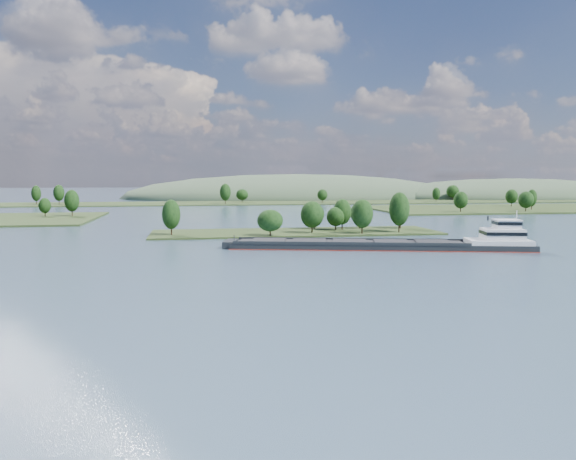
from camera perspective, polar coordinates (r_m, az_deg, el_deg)
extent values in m
plane|color=#313F55|center=(138.82, 5.29, -2.78)|extent=(1800.00, 1800.00, 0.00)
cube|color=#213015|center=(196.97, 0.80, -0.32)|extent=(100.00, 30.00, 1.20)
cylinder|color=black|center=(190.84, 7.53, 0.21)|extent=(0.50, 0.50, 3.80)
ellipsoid|color=black|center=(190.46, 7.55, 1.65)|extent=(7.37, 7.37, 9.78)
cylinder|color=black|center=(207.08, 2.69, 0.55)|extent=(0.50, 0.50, 3.06)
ellipsoid|color=black|center=(206.78, 2.69, 1.63)|extent=(7.43, 7.43, 7.86)
cylinder|color=black|center=(191.60, 2.46, 0.23)|extent=(0.50, 0.50, 3.57)
ellipsoid|color=black|center=(191.24, 2.46, 1.59)|extent=(8.04, 8.04, 9.17)
cylinder|color=black|center=(202.92, 4.86, 0.39)|extent=(0.50, 0.50, 2.72)
ellipsoid|color=black|center=(202.64, 4.87, 1.36)|extent=(6.69, 6.69, 6.99)
cylinder|color=black|center=(182.62, -1.82, -0.14)|extent=(0.50, 0.50, 2.81)
ellipsoid|color=black|center=(182.31, -1.83, 0.97)|extent=(8.55, 8.55, 7.22)
cylinder|color=black|center=(188.88, -11.76, 0.09)|extent=(0.50, 0.50, 3.83)
ellipsoid|color=black|center=(188.49, -11.79, 1.56)|extent=(6.08, 6.08, 9.86)
cylinder|color=black|center=(204.68, 5.52, 0.56)|extent=(0.50, 0.50, 3.65)
ellipsoid|color=black|center=(204.34, 5.53, 1.86)|extent=(6.60, 6.60, 9.38)
cylinder|color=black|center=(212.76, 11.35, 0.66)|extent=(0.50, 0.50, 3.63)
ellipsoid|color=black|center=(212.43, 11.37, 1.90)|extent=(6.51, 6.51, 9.34)
cylinder|color=black|center=(197.72, 11.21, 0.44)|extent=(0.50, 0.50, 4.55)
ellipsoid|color=black|center=(197.31, 11.24, 2.11)|extent=(7.09, 7.09, 11.70)
cylinder|color=black|center=(209.49, 7.30, 0.59)|extent=(0.50, 0.50, 3.19)
ellipsoid|color=black|center=(209.18, 7.32, 1.70)|extent=(7.33, 7.33, 8.20)
cylinder|color=black|center=(290.40, -21.08, 1.75)|extent=(0.50, 0.50, 4.16)
ellipsoid|color=black|center=(290.14, -21.11, 2.80)|extent=(7.05, 7.05, 10.69)
cylinder|color=black|center=(292.76, -23.45, 1.57)|extent=(0.50, 0.50, 2.90)
ellipsoid|color=black|center=(292.56, -23.48, 2.29)|extent=(5.72, 5.72, 7.45)
cylinder|color=black|center=(315.84, 17.13, 2.10)|extent=(0.50, 0.50, 3.61)
ellipsoid|color=black|center=(315.63, 17.15, 2.93)|extent=(7.58, 7.58, 9.28)
cylinder|color=black|center=(333.05, 23.00, 2.07)|extent=(0.50, 0.50, 3.58)
ellipsoid|color=black|center=(332.85, 23.03, 2.85)|extent=(8.32, 8.32, 9.21)
cylinder|color=black|center=(351.24, 23.51, 2.22)|extent=(0.50, 0.50, 3.82)
ellipsoid|color=black|center=(351.03, 23.54, 3.01)|extent=(5.61, 5.61, 9.82)
cylinder|color=black|center=(385.30, 21.74, 2.52)|extent=(0.50, 0.50, 3.57)
ellipsoid|color=black|center=(385.12, 21.77, 3.19)|extent=(7.72, 7.72, 9.19)
cube|color=#213015|center=(414.73, -4.72, 2.71)|extent=(900.00, 60.00, 1.20)
cylinder|color=black|center=(425.38, -24.19, 2.69)|extent=(0.50, 0.50, 4.26)
ellipsoid|color=black|center=(425.20, -24.22, 3.42)|extent=(6.45, 6.45, 10.94)
cylinder|color=black|center=(435.19, 14.81, 2.99)|extent=(0.50, 0.50, 3.61)
ellipsoid|color=black|center=(435.03, 14.83, 3.60)|extent=(5.92, 5.92, 9.28)
cylinder|color=black|center=(420.03, -4.68, 3.05)|extent=(0.50, 0.50, 3.23)
ellipsoid|color=black|center=(419.88, -4.68, 3.61)|extent=(9.11, 9.11, 8.29)
cylinder|color=black|center=(478.54, 16.37, 3.19)|extent=(0.50, 0.50, 3.99)
ellipsoid|color=black|center=(478.39, 16.39, 3.79)|extent=(10.16, 10.16, 10.26)
cylinder|color=black|center=(419.78, -22.23, 2.74)|extent=(0.50, 0.50, 4.42)
ellipsoid|color=black|center=(419.59, -22.25, 3.51)|extent=(7.49, 7.49, 11.36)
cylinder|color=black|center=(414.82, 3.51, 3.03)|extent=(0.50, 0.50, 3.23)
ellipsoid|color=black|center=(414.66, 3.51, 3.59)|extent=(7.66, 7.66, 8.31)
cylinder|color=black|center=(395.19, -6.38, 2.99)|extent=(0.50, 0.50, 4.68)
ellipsoid|color=black|center=(394.98, -6.39, 3.85)|extent=(7.67, 7.67, 12.04)
ellipsoid|color=#354731|center=(566.33, 21.86, 3.07)|extent=(260.00, 140.00, 36.00)
ellipsoid|color=#354731|center=(521.92, 0.92, 3.29)|extent=(320.00, 160.00, 44.00)
cube|color=black|center=(156.49, 9.29, -1.70)|extent=(82.03, 30.00, 2.26)
cube|color=maroon|center=(156.55, 9.28, -1.87)|extent=(82.28, 30.25, 0.26)
cube|color=black|center=(160.84, 6.23, -0.96)|extent=(61.73, 15.95, 0.82)
cube|color=black|center=(150.86, 6.35, -1.38)|extent=(61.73, 15.95, 0.82)
cube|color=black|center=(155.86, 6.29, -1.22)|extent=(61.90, 23.99, 0.31)
cube|color=black|center=(156.75, -1.98, -1.04)|extent=(11.00, 10.41, 0.36)
cube|color=black|center=(155.88, 2.14, -1.08)|extent=(11.00, 10.41, 0.36)
cube|color=black|center=(155.83, 6.29, -1.11)|extent=(11.00, 10.41, 0.36)
cube|color=black|center=(156.59, 10.42, -1.13)|extent=(11.00, 10.41, 0.36)
cube|color=black|center=(158.15, 14.48, -1.15)|extent=(11.00, 10.41, 0.36)
cube|color=black|center=(158.47, -5.85, -1.42)|extent=(5.24, 9.70, 2.05)
cylinder|color=black|center=(158.12, -5.49, -0.91)|extent=(0.30, 0.30, 2.26)
cube|color=silver|center=(162.06, 20.57, -1.12)|extent=(18.31, 13.56, 1.23)
cube|color=silver|center=(162.14, 20.94, -0.40)|extent=(11.95, 10.46, 3.08)
cube|color=black|center=(162.10, 20.94, -0.25)|extent=(12.20, 10.71, 0.92)
cube|color=silver|center=(162.20, 21.32, 0.54)|extent=(7.47, 7.47, 2.26)
cube|color=black|center=(162.17, 21.32, 0.68)|extent=(7.72, 7.72, 0.82)
cube|color=silver|center=(162.11, 21.33, 0.97)|extent=(7.97, 7.97, 0.21)
cylinder|color=silver|center=(162.78, 22.21, 1.39)|extent=(0.25, 0.25, 2.67)
cylinder|color=black|center=(163.91, 19.65, 1.14)|extent=(0.62, 0.62, 1.23)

